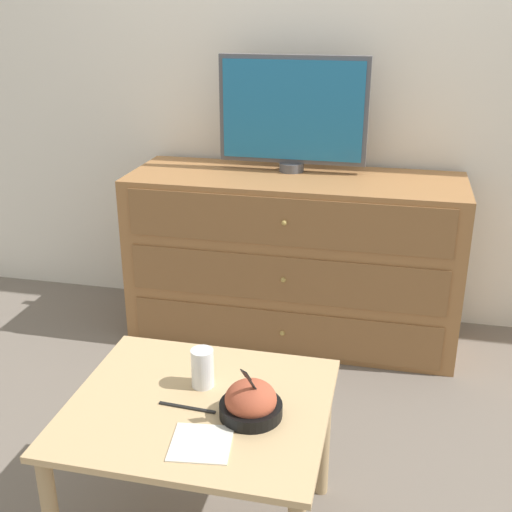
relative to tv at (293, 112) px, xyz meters
The scene contains 9 objects.
ground_plane 1.10m from the tv, 68.09° to the left, with size 12.00×12.00×0.00m, color #70665B.
wall_back 0.32m from the tv, 70.37° to the left, with size 12.00×0.05×2.60m.
dresser 0.69m from the tv, 71.00° to the right, with size 1.55×0.55×0.81m.
tv is the anchor object (origin of this frame).
coffee_table 1.62m from the tv, 90.22° to the right, with size 0.73×0.64×0.50m.
takeout_bowl 1.61m from the tv, 84.24° to the right, with size 0.17×0.17×0.17m.
drink_cup 1.49m from the tv, 90.83° to the right, with size 0.07×0.07×0.12m.
napkin 1.75m from the tv, 88.11° to the right, with size 0.17×0.17×0.00m.
knife 1.62m from the tv, 91.13° to the right, with size 0.17×0.02×0.01m.
Camera 1 is at (0.41, -3.14, 1.56)m, focal length 45.00 mm.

